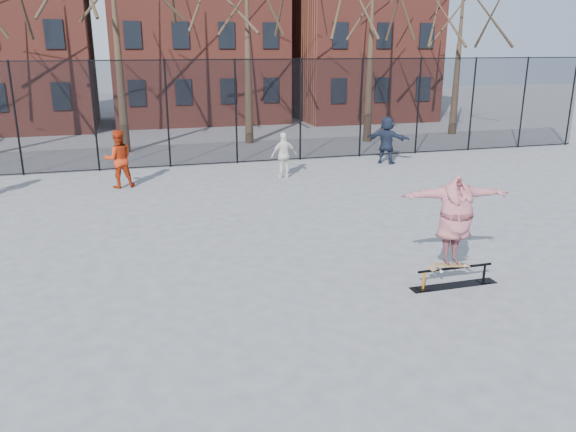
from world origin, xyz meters
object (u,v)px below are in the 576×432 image
object	(u,v)px
skate_rail	(454,278)
bystander_white	(284,155)
skateboard	(451,265)
bystander_navy	(387,140)
bystander_red	(119,159)
skater	(455,220)

from	to	relation	value
skate_rail	bystander_white	bearing A→B (deg)	93.95
skateboard	bystander_navy	bearing A→B (deg)	70.52
bystander_red	bystander_white	bearing A→B (deg)	171.25
skate_rail	bystander_navy	distance (m)	11.86
bystander_red	bystander_navy	world-z (taller)	bystander_red
skater	bystander_navy	xyz separation A→B (m)	(3.96, 11.19, -0.42)
bystander_navy	skateboard	bearing A→B (deg)	111.05
skate_rail	bystander_red	distance (m)	11.79
skateboard	bystander_red	size ratio (longest dim) A/B	0.42
bystander_red	bystander_white	xyz separation A→B (m)	(5.53, -0.13, -0.14)
skate_rail	bystander_white	world-z (taller)	bystander_white
bystander_red	bystander_navy	size ratio (longest dim) A/B	1.02
bystander_navy	bystander_red	bearing A→B (deg)	47.30
skate_rail	bystander_navy	xyz separation A→B (m)	(3.86, 11.19, 0.77)
skateboard	bystander_red	world-z (taller)	bystander_red
skate_rail	bystander_red	size ratio (longest dim) A/B	0.95
skater	bystander_navy	world-z (taller)	skater
bystander_red	bystander_white	size ratio (longest dim) A/B	1.18
skate_rail	bystander_red	world-z (taller)	bystander_red
skater	bystander_white	size ratio (longest dim) A/B	1.32
skateboard	bystander_white	xyz separation A→B (m)	(-0.58, 9.86, 0.36)
skateboard	bystander_navy	world-z (taller)	bystander_navy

